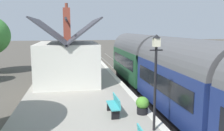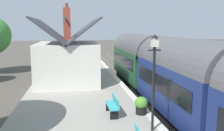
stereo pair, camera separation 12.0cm
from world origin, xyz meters
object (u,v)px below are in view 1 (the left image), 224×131
(planter_bench_left, at_px, (74,65))
(bench_platform_end, at_px, (87,62))
(planter_corner_building, at_px, (142,105))
(planter_edge_far, at_px, (79,58))
(bench_mid_platform, at_px, (85,58))
(lamp_post_platform, at_px, (156,65))
(station_building, at_px, (68,61))
(train, at_px, (183,79))
(bench_near_building, at_px, (114,105))

(planter_bench_left, bearing_deg, bench_platform_end, -57.90)
(bench_platform_end, relative_size, planter_corner_building, 1.72)
(planter_corner_building, bearing_deg, planter_edge_far, 6.63)
(bench_mid_platform, height_order, lamp_post_platform, lamp_post_platform)
(planter_edge_far, bearing_deg, station_building, 174.17)
(planter_corner_building, bearing_deg, train, -70.28)
(bench_mid_platform, bearing_deg, planter_corner_building, -174.87)
(bench_near_building, distance_m, planter_edge_far, 19.16)
(bench_platform_end, xyz_separation_m, planter_edge_far, (4.74, 0.70, -0.20))
(planter_edge_far, xyz_separation_m, lamp_post_platform, (-21.05, -2.15, 2.32))
(bench_mid_platform, distance_m, planter_bench_left, 4.14)
(train, bearing_deg, planter_bench_left, 22.92)
(train, relative_size, planter_edge_far, 31.00)
(planter_edge_far, bearing_deg, bench_platform_end, -171.61)
(bench_mid_platform, distance_m, bench_platform_end, 3.00)
(station_building, height_order, planter_corner_building, station_building)
(bench_near_building, bearing_deg, lamp_post_platform, -147.47)
(bench_mid_platform, xyz_separation_m, planter_corner_building, (-17.51, -1.57, -0.05))
(train, xyz_separation_m, lamp_post_platform, (-2.67, 2.52, 1.23))
(train, height_order, bench_platform_end, train)
(bench_near_building, relative_size, planter_edge_far, 1.76)
(bench_mid_platform, xyz_separation_m, bench_platform_end, (-3.00, -0.03, 0.00))
(bench_near_building, bearing_deg, planter_edge_far, 2.77)
(planter_edge_far, relative_size, lamp_post_platform, 0.21)
(planter_corner_building, height_order, planter_edge_far, planter_corner_building)
(train, distance_m, planter_bench_left, 13.88)
(bench_mid_platform, height_order, planter_edge_far, bench_mid_platform)
(bench_platform_end, bearing_deg, planter_corner_building, -173.94)
(bench_mid_platform, relative_size, planter_bench_left, 1.52)
(train, relative_size, bench_mid_platform, 17.63)
(bench_platform_end, xyz_separation_m, lamp_post_platform, (-16.31, -1.45, 2.13))
(planter_corner_building, distance_m, planter_edge_far, 19.38)
(lamp_post_platform, bearing_deg, planter_edge_far, 5.82)
(station_building, distance_m, planter_corner_building, 8.19)
(bench_near_building, xyz_separation_m, lamp_post_platform, (-1.91, -1.22, 2.13))
(train, xyz_separation_m, bench_near_building, (-0.75, 3.74, -0.90))
(station_building, relative_size, planter_corner_building, 7.25)
(bench_near_building, distance_m, planter_bench_left, 13.60)
(station_building, bearing_deg, planter_edge_far, -5.83)
(bench_mid_platform, bearing_deg, station_building, 169.51)
(station_building, relative_size, bench_platform_end, 4.21)
(planter_bench_left, bearing_deg, bench_near_building, -173.02)
(station_building, bearing_deg, bench_platform_end, -14.95)
(bench_near_building, height_order, planter_corner_building, bench_near_building)
(station_building, relative_size, planter_bench_left, 6.41)
(bench_near_building, relative_size, planter_bench_left, 1.52)
(bench_mid_platform, distance_m, bench_near_building, 17.40)
(planter_corner_building, bearing_deg, lamp_post_platform, 177.03)
(bench_near_building, height_order, lamp_post_platform, lamp_post_platform)
(train, xyz_separation_m, planter_corner_building, (-0.87, 2.42, -0.94))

